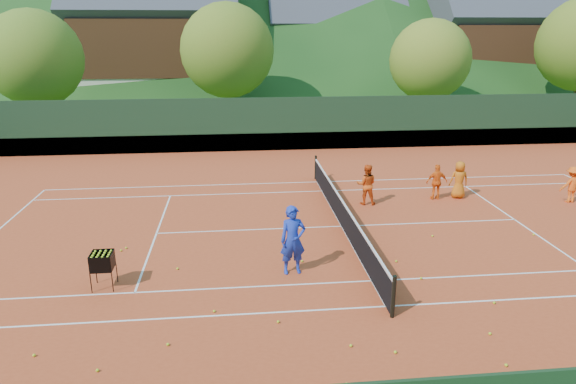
{
  "coord_description": "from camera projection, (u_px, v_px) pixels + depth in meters",
  "views": [
    {
      "loc": [
        -3.62,
        -16.53,
        6.68
      ],
      "look_at": [
        -1.9,
        0.0,
        1.35
      ],
      "focal_mm": 32.0,
      "sensor_mm": 36.0,
      "label": 1
    }
  ],
  "objects": [
    {
      "name": "tree_c",
      "position": [
        430.0,
        60.0,
        35.65
      ],
      "size": [
        5.6,
        5.6,
        7.35
      ],
      "color": "#3C2718",
      "rests_on": "ground"
    },
    {
      "name": "student_c",
      "position": [
        459.0,
        180.0,
        20.86
      ],
      "size": [
        0.78,
        0.54,
        1.53
      ],
      "primitive_type": "imported",
      "rotation": [
        0.0,
        0.0,
        3.06
      ],
      "color": "#CE6312",
      "rests_on": "clay_court"
    },
    {
      "name": "student_d",
      "position": [
        572.0,
        184.0,
        20.35
      ],
      "size": [
        0.98,
        0.6,
        1.46
      ],
      "primitive_type": "imported",
      "rotation": [
        0.0,
        0.0,
        3.21
      ],
      "color": "#FB5E16",
      "rests_on": "clay_court"
    },
    {
      "name": "tennis_net",
      "position": [
        342.0,
        213.0,
        17.89
      ],
      "size": [
        0.1,
        12.07,
        1.1
      ],
      "color": "black",
      "rests_on": "clay_court"
    },
    {
      "name": "tennis_ball_5",
      "position": [
        168.0,
        344.0,
        11.25
      ],
      "size": [
        0.07,
        0.07,
        0.07
      ],
      "primitive_type": "sphere",
      "color": "#B3DA24",
      "rests_on": "clay_court"
    },
    {
      "name": "tennis_ball_19",
      "position": [
        214.0,
        311.0,
        12.57
      ],
      "size": [
        0.07,
        0.07,
        0.07
      ],
      "primitive_type": "sphere",
      "color": "#B3DA24",
      "rests_on": "clay_court"
    },
    {
      "name": "perimeter_fence",
      "position": [
        343.0,
        193.0,
        17.67
      ],
      "size": [
        40.4,
        24.24,
        3.0
      ],
      "color": "black",
      "rests_on": "clay_court"
    },
    {
      "name": "tennis_ball_6",
      "position": [
        121.0,
        250.0,
        16.0
      ],
      "size": [
        0.07,
        0.07,
        0.07
      ],
      "primitive_type": "sphere",
      "color": "#B3DA24",
      "rests_on": "clay_court"
    },
    {
      "name": "tennis_ball_4",
      "position": [
        177.0,
        269.0,
        14.8
      ],
      "size": [
        0.07,
        0.07,
        0.07
      ],
      "primitive_type": "sphere",
      "color": "#B3DA24",
      "rests_on": "clay_court"
    },
    {
      "name": "clay_court",
      "position": [
        342.0,
        227.0,
        18.05
      ],
      "size": [
        40.0,
        24.0,
        0.02
      ],
      "primitive_type": "cube",
      "color": "#B23E1C",
      "rests_on": "ground"
    },
    {
      "name": "tennis_ball_8",
      "position": [
        34.0,
        355.0,
        10.88
      ],
      "size": [
        0.07,
        0.07,
        0.07
      ],
      "primitive_type": "sphere",
      "color": "#B3DA24",
      "rests_on": "clay_court"
    },
    {
      "name": "tennis_ball_16",
      "position": [
        126.0,
        248.0,
        16.19
      ],
      "size": [
        0.07,
        0.07,
        0.07
      ],
      "primitive_type": "sphere",
      "color": "#B3DA24",
      "rests_on": "clay_court"
    },
    {
      "name": "coach",
      "position": [
        293.0,
        240.0,
        14.34
      ],
      "size": [
        0.78,
        0.55,
        1.99
      ],
      "primitive_type": "imported",
      "rotation": [
        0.0,
        0.0,
        0.11
      ],
      "color": "#1B33B5",
      "rests_on": "clay_court"
    },
    {
      "name": "tree_b",
      "position": [
        227.0,
        51.0,
        35.02
      ],
      "size": [
        6.4,
        6.4,
        8.4
      ],
      "color": "#3D2518",
      "rests_on": "ground"
    },
    {
      "name": "tennis_ball_0",
      "position": [
        396.0,
        261.0,
        15.27
      ],
      "size": [
        0.07,
        0.07,
        0.07
      ],
      "primitive_type": "sphere",
      "color": "#B3DA24",
      "rests_on": "clay_court"
    },
    {
      "name": "court_lines",
      "position": [
        342.0,
        226.0,
        18.05
      ],
      "size": [
        23.83,
        11.03,
        0.0
      ],
      "color": "white",
      "rests_on": "clay_court"
    },
    {
      "name": "tennis_ball_20",
      "position": [
        432.0,
        236.0,
        17.12
      ],
      "size": [
        0.07,
        0.07,
        0.07
      ],
      "primitive_type": "sphere",
      "color": "#B3DA24",
      "rests_on": "clay_court"
    },
    {
      "name": "tennis_ball_1",
      "position": [
        351.0,
        346.0,
        11.21
      ],
      "size": [
        0.07,
        0.07,
        0.07
      ],
      "primitive_type": "sphere",
      "color": "#B3DA24",
      "rests_on": "clay_court"
    },
    {
      "name": "tennis_ball_14",
      "position": [
        347.0,
        384.0,
        10.0
      ],
      "size": [
        0.07,
        0.07,
        0.07
      ],
      "primitive_type": "sphere",
      "color": "#B3DA24",
      "rests_on": "clay_court"
    },
    {
      "name": "tennis_ball_7",
      "position": [
        490.0,
        334.0,
        11.65
      ],
      "size": [
        0.07,
        0.07,
        0.07
      ],
      "primitive_type": "sphere",
      "color": "#B3DA24",
      "rests_on": "clay_court"
    },
    {
      "name": "chalet_right",
      "position": [
        492.0,
        44.0,
        46.83
      ],
      "size": [
        11.5,
        8.82,
        11.91
      ],
      "color": "beige",
      "rests_on": "ground"
    },
    {
      "name": "chalet_mid",
      "position": [
        333.0,
        46.0,
        49.33
      ],
      "size": [
        12.65,
        8.82,
        11.45
      ],
      "color": "beige",
      "rests_on": "ground"
    },
    {
      "name": "tennis_ball_9",
      "position": [
        534.0,
        235.0,
        17.23
      ],
      "size": [
        0.07,
        0.07,
        0.07
      ],
      "primitive_type": "sphere",
      "color": "#B3DA24",
      "rests_on": "clay_court"
    },
    {
      "name": "ball_hopper",
      "position": [
        102.0,
        262.0,
        13.58
      ],
      "size": [
        0.57,
        0.57,
        1.0
      ],
      "color": "black",
      "rests_on": "clay_court"
    },
    {
      "name": "tennis_ball_18",
      "position": [
        97.0,
        370.0,
        10.4
      ],
      "size": [
        0.07,
        0.07,
        0.07
      ],
      "primitive_type": "sphere",
      "color": "#B3DA24",
      "rests_on": "clay_court"
    },
    {
      "name": "student_b",
      "position": [
        437.0,
        182.0,
        20.7
      ],
      "size": [
        0.86,
        0.39,
        1.45
      ],
      "primitive_type": "imported",
      "rotation": [
        0.0,
        0.0,
        3.11
      ],
      "color": "orange",
      "rests_on": "clay_court"
    },
    {
      "name": "tennis_ball_17",
      "position": [
        421.0,
        278.0,
        14.23
      ],
      "size": [
        0.07,
        0.07,
        0.07
      ],
      "primitive_type": "sphere",
      "color": "#B3DA24",
      "rests_on": "clay_court"
    },
    {
      "name": "student_a",
      "position": [
        366.0,
        184.0,
        20.1
      ],
      "size": [
        0.89,
        0.76,
        1.61
      ],
      "primitive_type": "imported",
      "rotation": [
        0.0,
        0.0,
        2.93
      ],
      "color": "#E44F14",
      "rests_on": "clay_court"
    },
    {
      "name": "tennis_ball_12",
      "position": [
        494.0,
        303.0,
        12.96
      ],
      "size": [
        0.07,
        0.07,
        0.07
      ],
      "primitive_type": "sphere",
      "color": "#B3DA24",
      "rests_on": "clay_court"
    },
    {
      "name": "chalet_left",
      "position": [
        157.0,
        41.0,
        43.76
      ],
      "size": [
        13.8,
        9.93,
        12.92
      ],
      "color": "beige",
      "rests_on": "ground"
    },
    {
      "name": "tennis_ball_11",
      "position": [
        506.0,
        365.0,
        10.56
      ],
      "size": [
        0.07,
        0.07,
        0.07
      ],
      "primitive_type": "sphere",
      "color": "#B3DA24",
      "rests_on": "clay_court"
    },
    {
      "name": "tennis_ball_2",
      "position": [
        302.0,
        261.0,
        15.27
      ],
      "size": [
        0.07,
        0.07,
        0.07
      ],
      "primitive_type": "sphere",
      "color": "#B3DA24",
      "rests_on": "clay_court"
    },
    {
      "name": "ground",
      "position": [
        342.0,
        227.0,
        18.05
      ],
      "size": [
        400.0,
        400.0,
        0.0
      ],
      "primitive_type": "plane",
      "color": "#295219",
      "rests_on": "ground"
    },
    {
      "name": "tennis_ball_15",
      "position": [
        395.0,
        352.0,
        10.98
      ],
      "size": [
        0.07,
        0.07,
        0.07
      ],
      "primitive_type": "sphere",
      "color": "#B3DA24",
      "rests_on": "clay_court"
    },
    {
      "name": "tennis_ball_21",
      "position": [
        278.0,
        322.0,
        12.12
      ],
      "size": [
        0.07,
        0.07,
        0.07
      ],
      "primitive_type": "sphere",
      "color": "#B3DA24",
      "rests_on": "clay_court"
    },
    {
      "name": "tree_a",
      "position": [
        34.0,
        58.0,
        32.04
      ],
      "size": [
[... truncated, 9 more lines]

